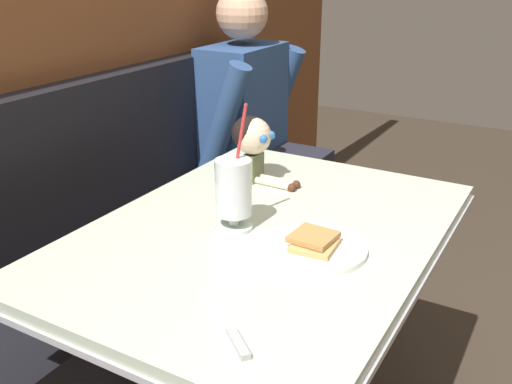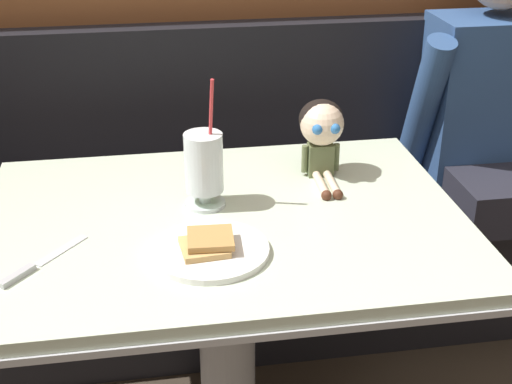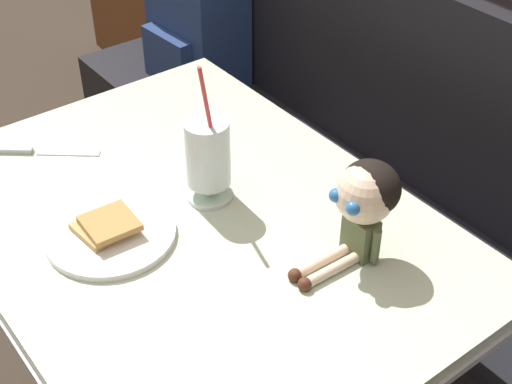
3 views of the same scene
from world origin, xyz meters
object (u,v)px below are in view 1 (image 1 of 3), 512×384
seated_doll (253,140)px  milkshake_glass (233,190)px  toast_plate (313,247)px  diner_patron (251,115)px  butter_knife (232,333)px

seated_doll → milkshake_glass: bearing=-158.1°
seated_doll → toast_plate: bearing=-132.9°
milkshake_glass → diner_patron: bearing=28.1°
toast_plate → butter_knife: bearing=-178.9°
toast_plate → diner_patron: 1.22m
toast_plate → butter_knife: (-0.36, -0.01, -0.01)m
butter_knife → seated_doll: seated_doll is taller
butter_knife → toast_plate: bearing=1.1°
milkshake_glass → toast_plate: bearing=-93.4°
toast_plate → seated_doll: size_ratio=1.14×
milkshake_glass → diner_patron: diner_patron is taller
diner_patron → butter_knife: bearing=-151.0°
toast_plate → seated_doll: 0.49m
milkshake_glass → seated_doll: bearing=21.9°
butter_knife → diner_patron: bearing=29.0°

